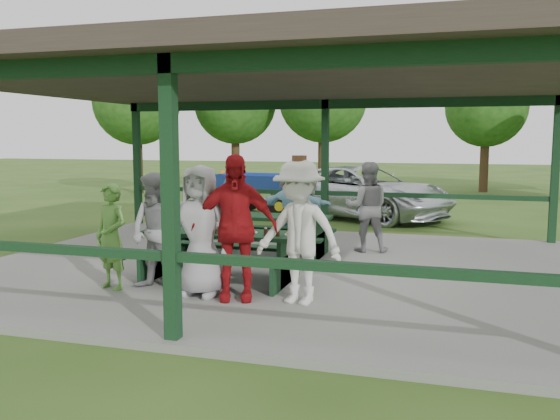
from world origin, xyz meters
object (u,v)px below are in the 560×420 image
(contestant_red, at_px, (234,227))
(farm_trailer, at_px, (264,193))
(contestant_grey_left, at_px, (157,232))
(spectator_grey, at_px, (367,207))
(spectator_blue, at_px, (236,199))
(picnic_table_far, at_px, (253,229))
(contestant_white_fedora, at_px, (299,232))
(spectator_lblue, at_px, (293,206))
(contestant_grey_mid, at_px, (200,231))
(picnic_table_near, at_px, (221,250))
(contestant_green, at_px, (111,237))
(pickup_truck, at_px, (362,192))

(contestant_red, height_order, farm_trailer, contestant_red)
(contestant_grey_left, xyz_separation_m, spectator_grey, (2.41, 3.77, 0.02))
(contestant_red, relative_size, spectator_blue, 1.12)
(picnic_table_far, distance_m, spectator_grey, 2.21)
(spectator_grey, height_order, farm_trailer, spectator_grey)
(spectator_grey, bearing_deg, farm_trailer, -65.36)
(contestant_white_fedora, xyz_separation_m, spectator_grey, (0.32, 3.83, -0.09))
(spectator_lblue, distance_m, spectator_blue, 1.52)
(spectator_blue, height_order, farm_trailer, spectator_blue)
(contestant_grey_mid, bearing_deg, spectator_blue, 108.35)
(farm_trailer, bearing_deg, picnic_table_near, -68.52)
(contestant_grey_left, distance_m, contestant_white_fedora, 2.09)
(picnic_table_far, height_order, contestant_green, contestant_green)
(farm_trailer, bearing_deg, contestant_white_fedora, -61.54)
(contestant_white_fedora, distance_m, spectator_lblue, 3.98)
(contestant_grey_mid, xyz_separation_m, spectator_lblue, (0.25, 3.84, -0.08))
(contestant_grey_left, height_order, contestant_grey_mid, contestant_grey_mid)
(pickup_truck, bearing_deg, contestant_green, -166.50)
(contestant_green, xyz_separation_m, spectator_blue, (0.21, 4.41, 0.11))
(pickup_truck, bearing_deg, farm_trailer, 117.43)
(contestant_white_fedora, relative_size, spectator_blue, 1.11)
(spectator_grey, bearing_deg, contestant_grey_mid, 55.37)
(spectator_grey, bearing_deg, picnic_table_near, 48.26)
(contestant_green, height_order, contestant_grey_left, contestant_grey_left)
(contestant_white_fedora, height_order, spectator_lblue, contestant_white_fedora)
(contestant_red, xyz_separation_m, spectator_grey, (1.19, 3.90, -0.12))
(contestant_red, relative_size, spectator_grey, 1.14)
(pickup_truck, bearing_deg, spectator_blue, -175.14)
(spectator_grey, bearing_deg, spectator_blue, -21.36)
(spectator_lblue, distance_m, farm_trailer, 5.88)
(contestant_green, bearing_deg, contestant_red, 15.95)
(picnic_table_far, relative_size, contestant_red, 1.46)
(contestant_grey_mid, bearing_deg, contestant_grey_left, 176.72)
(picnic_table_near, xyz_separation_m, spectator_blue, (-1.09, 3.49, 0.40))
(spectator_blue, bearing_deg, spectator_lblue, 168.26)
(contestant_red, bearing_deg, spectator_lblue, 78.06)
(contestant_green, distance_m, contestant_white_fedora, 2.75)
(contestant_red, distance_m, spectator_blue, 4.74)
(pickup_truck, bearing_deg, spectator_lblue, -158.99)
(contestant_grey_left, bearing_deg, contestant_green, -160.03)
(picnic_table_far, xyz_separation_m, contestant_green, (-1.12, -2.92, 0.27))
(spectator_lblue, bearing_deg, picnic_table_near, 93.51)
(contestant_grey_mid, xyz_separation_m, contestant_white_fedora, (1.38, 0.02, 0.04))
(picnic_table_near, height_order, contestant_grey_left, contestant_grey_left)
(contestant_grey_mid, bearing_deg, contestant_white_fedora, 4.34)
(contestant_grey_mid, height_order, pickup_truck, contestant_grey_mid)
(contestant_grey_mid, relative_size, farm_trailer, 0.48)
(picnic_table_near, relative_size, contestant_grey_mid, 1.33)
(farm_trailer, bearing_deg, spectator_grey, -46.89)
(picnic_table_far, bearing_deg, spectator_grey, 26.09)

